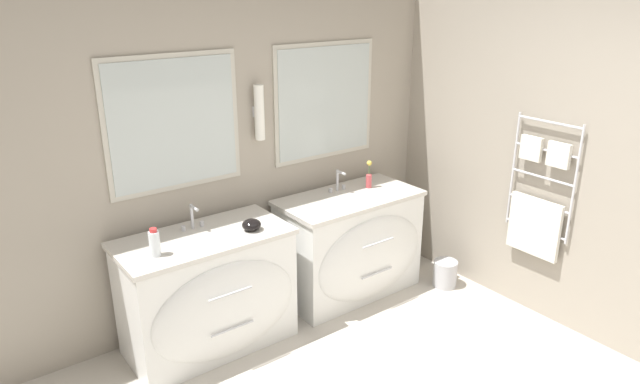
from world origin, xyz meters
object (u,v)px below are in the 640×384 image
at_px(vanity_left, 210,293).
at_px(toiletry_bottle, 155,243).
at_px(vanity_right, 352,245).
at_px(waste_bin, 445,273).
at_px(flower_vase, 369,177).
at_px(amenity_bowl, 252,225).

height_order(vanity_left, toiletry_bottle, toiletry_bottle).
relative_size(vanity_right, waste_bin, 5.08).
bearing_deg(toiletry_bottle, waste_bin, -8.30).
xyz_separation_m(vanity_left, flower_vase, (1.55, 0.10, 0.52)).
bearing_deg(vanity_right, waste_bin, -29.54).
xyz_separation_m(toiletry_bottle, flower_vase, (1.92, 0.16, 0.01)).
height_order(amenity_bowl, flower_vase, flower_vase).
bearing_deg(flower_vase, waste_bin, -47.52).
relative_size(toiletry_bottle, amenity_bowl, 1.40).
bearing_deg(vanity_left, flower_vase, 3.59).
xyz_separation_m(vanity_right, flower_vase, (0.26, 0.10, 0.52)).
relative_size(vanity_left, toiletry_bottle, 6.30).
height_order(vanity_left, flower_vase, flower_vase).
bearing_deg(waste_bin, vanity_right, 150.46).
distance_m(toiletry_bottle, amenity_bowl, 0.69).
height_order(vanity_left, amenity_bowl, amenity_bowl).
distance_m(vanity_right, flower_vase, 0.59).
distance_m(amenity_bowl, waste_bin, 1.89).
bearing_deg(vanity_right, flower_vase, 20.73).
distance_m(vanity_left, vanity_right, 1.29).
height_order(toiletry_bottle, flower_vase, flower_vase).
height_order(amenity_bowl, waste_bin, amenity_bowl).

